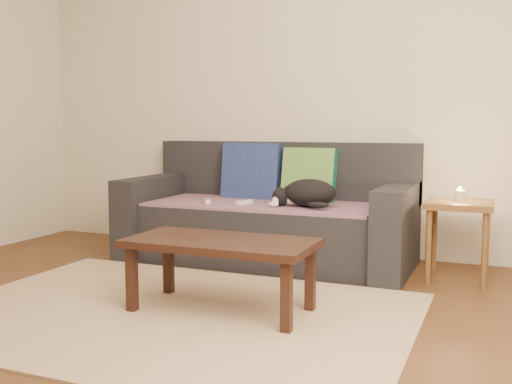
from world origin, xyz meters
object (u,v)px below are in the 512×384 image
(cat, at_px, (307,193))
(side_table, at_px, (459,215))
(coffee_table, at_px, (221,249))
(wii_remote_a, at_px, (208,202))
(sofa, at_px, (269,219))
(wii_remote_b, at_px, (244,202))

(cat, height_order, side_table, cat)
(coffee_table, bearing_deg, wii_remote_a, 120.69)
(sofa, relative_size, wii_remote_b, 14.00)
(sofa, distance_m, wii_remote_a, 0.49)
(wii_remote_a, relative_size, coffee_table, 0.15)
(wii_remote_b, relative_size, coffee_table, 0.15)
(cat, xyz_separation_m, coffee_table, (-0.12, -1.11, -0.19))
(coffee_table, bearing_deg, wii_remote_b, 107.18)
(sofa, xyz_separation_m, cat, (0.35, -0.17, 0.22))
(cat, relative_size, side_table, 0.95)
(cat, xyz_separation_m, wii_remote_b, (-0.45, -0.05, -0.08))
(cat, height_order, wii_remote_b, cat)
(coffee_table, bearing_deg, cat, 83.64)
(sofa, relative_size, coffee_table, 2.11)
(wii_remote_a, height_order, wii_remote_b, same)
(sofa, distance_m, cat, 0.45)
(wii_remote_b, bearing_deg, side_table, -68.39)
(sofa, bearing_deg, coffee_table, -79.99)
(cat, relative_size, wii_remote_a, 3.28)
(wii_remote_a, bearing_deg, coffee_table, -178.71)
(sofa, xyz_separation_m, wii_remote_b, (-0.10, -0.23, 0.15))
(wii_remote_b, xyz_separation_m, side_table, (1.44, 0.13, -0.03))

